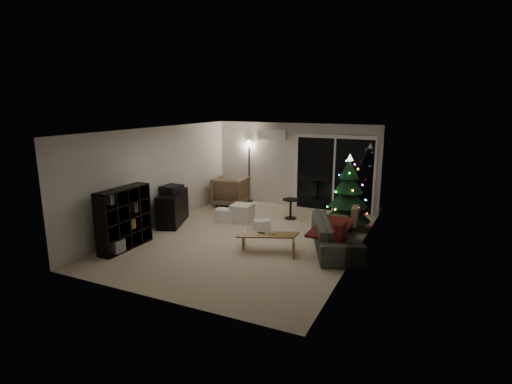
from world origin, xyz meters
TOP-DOWN VIEW (x-y plane):
  - room at (0.46, 1.49)m, footprint 6.50×7.51m
  - bookshelf at (-2.25, -1.69)m, footprint 0.71×1.37m
  - media_cabinet at (-2.25, 0.21)m, footprint 0.94×1.43m
  - stereo at (-2.25, 0.21)m, footprint 0.42×0.50m
  - armchair at (-1.77, 2.49)m, footprint 1.08×1.10m
  - ottoman at (-0.69, 1.10)m, footprint 0.55×0.55m
  - cardboard_box_a at (-1.11, 0.95)m, footprint 0.54×0.46m
  - cardboard_box_b at (0.08, 0.68)m, footprint 0.46×0.45m
  - side_table at (0.37, 1.93)m, footprint 0.56×0.56m
  - floor_lamp at (-1.52, 3.24)m, footprint 0.30×0.30m
  - sofa at (2.05, 0.20)m, footprint 1.64×2.40m
  - sofa_throw at (1.95, 0.20)m, footprint 0.70×1.61m
  - cushion_a at (2.30, 0.85)m, footprint 0.17×0.44m
  - cushion_b at (2.30, -0.45)m, footprint 0.16×0.44m
  - coffee_table at (0.78, -0.56)m, footprint 1.27×0.85m
  - remote_a at (0.63, -0.56)m, footprint 0.15×0.05m
  - remote_b at (0.88, -0.51)m, footprint 0.15×0.09m
  - christmas_tree at (1.93, 1.77)m, footprint 1.48×1.48m

SIDE VIEW (x-z plane):
  - cardboard_box_b at x=0.08m, z-range 0.00..0.26m
  - cardboard_box_a at x=-1.11m, z-range 0.00..0.34m
  - coffee_table at x=0.78m, z-range 0.00..0.38m
  - ottoman at x=-0.69m, z-range 0.00..0.47m
  - side_table at x=0.37m, z-range 0.00..0.55m
  - sofa at x=2.05m, z-range 0.00..0.65m
  - remote_a at x=0.63m, z-range 0.38..0.40m
  - remote_b at x=0.88m, z-range 0.38..0.40m
  - media_cabinet at x=-2.25m, z-range 0.00..0.83m
  - armchair at x=-1.77m, z-range 0.00..0.88m
  - sofa_throw at x=1.95m, z-range 0.45..0.50m
  - cushion_a at x=2.30m, z-range 0.38..0.81m
  - cushion_b at x=2.30m, z-range 0.38..0.81m
  - bookshelf at x=-2.25m, z-range 0.00..1.33m
  - stereo at x=-2.25m, z-range 0.83..1.01m
  - christmas_tree at x=1.93m, z-range 0.00..1.87m
  - floor_lamp at x=-1.52m, z-range 0.00..1.88m
  - room at x=0.46m, z-range -0.28..2.32m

